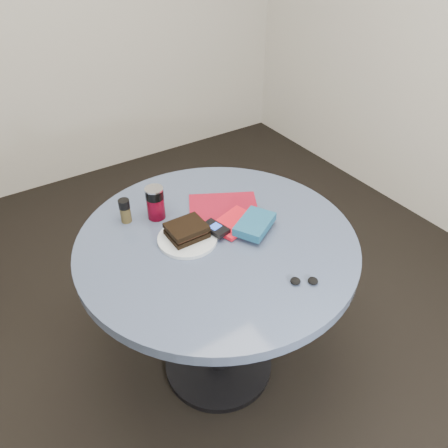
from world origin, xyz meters
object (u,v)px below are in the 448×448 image
mp3_player (215,228)px  headphones (304,281)px  pepper_grinder (125,211)px  plate (188,239)px  magazine (223,207)px  red_book (234,223)px  table (217,271)px  novel (255,224)px  soda_can (155,203)px  sandwich (187,230)px

mp3_player → headphones: size_ratio=1.18×
pepper_grinder → plate: bearing=-58.7°
magazine → red_book: 0.12m
table → pepper_grinder: size_ratio=10.62×
table → headphones: bearing=-72.1°
novel → mp3_player: novel is taller
red_book → novel: novel is taller
soda_can → magazine: 0.27m
soda_can → red_book: bearing=-43.3°
red_book → novel: bearing=-77.4°
table → headphones: (0.11, -0.34, 0.17)m
table → mp3_player: size_ratio=9.25×
plate → sandwich: (0.00, 0.01, 0.03)m
red_book → headphones: size_ratio=1.87×
headphones → soda_can: bearing=112.2°
novel → pepper_grinder: bearing=109.7°
plate → mp3_player: (0.10, -0.03, 0.02)m
table → plate: size_ratio=4.74×
plate → mp3_player: size_ratio=1.95×
magazine → red_book: (-0.03, -0.11, 0.01)m
sandwich → headphones: size_ratio=1.42×
soda_can → headphones: 0.62m
sandwich → pepper_grinder: size_ratio=1.39×
pepper_grinder → mp3_player: pepper_grinder is taller
sandwich → soda_can: 0.18m
pepper_grinder → mp3_player: bearing=-46.5°
red_book → headphones: same height
table → pepper_grinder: (-0.23, 0.27, 0.21)m
table → novel: size_ratio=6.29×
plate → headphones: size_ratio=2.30×
mp3_player → table: bearing=-107.8°
pepper_grinder → mp3_player: (0.24, -0.25, -0.02)m
pepper_grinder → headphones: 0.70m
magazine → pepper_grinder: bearing=-171.6°
sandwich → mp3_player: sandwich is taller
plate → sandwich: 0.03m
pepper_grinder → magazine: 0.37m
soda_can → mp3_player: size_ratio=1.18×
magazine → headphones: size_ratio=2.87×
table → headphones: size_ratio=10.89×
pepper_grinder → red_book: size_ratio=0.55×
red_book → magazine: bearing=59.5°
plate → magazine: 0.23m
soda_can → pepper_grinder: (-0.11, 0.04, -0.02)m
table → soda_can: size_ratio=7.83×
magazine → novel: size_ratio=1.66×
pepper_grinder → table: bearing=-49.6°
sandwich → mp3_player: bearing=-20.0°
novel → mp3_player: (-0.13, 0.06, -0.01)m
red_book → mp3_player: bearing=167.4°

